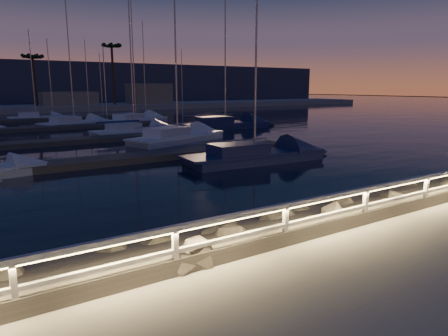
{
  "coord_description": "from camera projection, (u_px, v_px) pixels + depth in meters",
  "views": [
    {
      "loc": [
        -8.3,
        -7.14,
        3.86
      ],
      "look_at": [
        -1.28,
        4.0,
        1.17
      ],
      "focal_mm": 32.0,
      "sensor_mm": 36.0,
      "label": 1
    }
  ],
  "objects": [
    {
      "name": "floating_docks",
      "position": [
        76.0,
        132.0,
        38.04
      ],
      "size": [
        22.0,
        36.0,
        0.4
      ],
      "color": "#564F47",
      "rests_on": "ground"
    },
    {
      "name": "sailboat_d",
      "position": [
        251.0,
        155.0,
        24.0
      ],
      "size": [
        9.2,
        3.25,
        15.29
      ],
      "rotation": [
        0.0,
        0.0,
        -0.05
      ],
      "color": "navy",
      "rests_on": "ground"
    },
    {
      "name": "ground",
      "position": [
        340.0,
        229.0,
        11.03
      ],
      "size": [
        400.0,
        400.0,
        0.0
      ],
      "primitive_type": "plane",
      "color": "#9D988E",
      "rests_on": "ground"
    },
    {
      "name": "palm_center",
      "position": [
        33.0,
        58.0,
        70.8
      ],
      "size": [
        3.0,
        3.0,
        9.7
      ],
      "color": "#43361F",
      "rests_on": "ground"
    },
    {
      "name": "far_shore",
      "position": [
        23.0,
        107.0,
        72.26
      ],
      "size": [
        160.0,
        14.0,
        5.2
      ],
      "color": "#9D988E",
      "rests_on": "ground"
    },
    {
      "name": "sailboat_l",
      "position": [
        134.0,
        120.0,
        49.3
      ],
      "size": [
        9.37,
        6.15,
        15.51
      ],
      "rotation": [
        0.0,
        0.0,
        0.44
      ],
      "color": "silver",
      "rests_on": "ground"
    },
    {
      "name": "guard_rail",
      "position": [
        340.0,
        202.0,
        10.84
      ],
      "size": [
        44.11,
        0.12,
        1.06
      ],
      "color": "silver",
      "rests_on": "ground"
    },
    {
      "name": "sailboat_n",
      "position": [
        35.0,
        117.0,
        53.97
      ],
      "size": [
        7.12,
        2.59,
        11.91
      ],
      "rotation": [
        0.0,
        0.0,
        -0.07
      ],
      "color": "silver",
      "rests_on": "ground"
    },
    {
      "name": "sailboat_k",
      "position": [
        73.0,
        123.0,
        45.66
      ],
      "size": [
        8.4,
        4.8,
        13.77
      ],
      "rotation": [
        0.0,
        0.0,
        0.33
      ],
      "color": "silver",
      "rests_on": "ground"
    },
    {
      "name": "harbor_water",
      "position": [
        80.0,
        140.0,
        37.09
      ],
      "size": [
        400.0,
        440.0,
        0.6
      ],
      "color": "black",
      "rests_on": "ground"
    },
    {
      "name": "sailboat_g",
      "position": [
        132.0,
        131.0,
        37.37
      ],
      "size": [
        8.22,
        3.18,
        13.61
      ],
      "rotation": [
        0.0,
        0.0,
        0.1
      ],
      "color": "silver",
      "rests_on": "ground"
    },
    {
      "name": "palm_right",
      "position": [
        112.0,
        49.0,
        76.85
      ],
      "size": [
        3.0,
        3.0,
        12.2
      ],
      "color": "#43361F",
      "rests_on": "ground"
    },
    {
      "name": "sailboat_c",
      "position": [
        175.0,
        137.0,
        32.48
      ],
      "size": [
        9.44,
        5.56,
        15.51
      ],
      "rotation": [
        0.0,
        0.0,
        0.35
      ],
      "color": "silver",
      "rests_on": "ground"
    },
    {
      "name": "sailboat_h",
      "position": [
        223.0,
        124.0,
        43.43
      ],
      "size": [
        10.32,
        3.86,
        17.08
      ],
      "rotation": [
        0.0,
        0.0,
        -0.08
      ],
      "color": "navy",
      "rests_on": "ground"
    }
  ]
}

